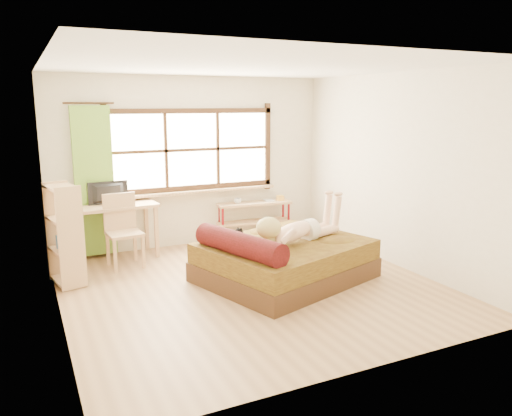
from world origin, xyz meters
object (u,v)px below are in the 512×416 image
kitten (231,237)px  desk (111,212)px  bed (282,260)px  bookshelf (65,234)px  chair (122,226)px  pipe_shelf (255,212)px  woman (298,219)px

kitten → desk: desk is taller
bed → bookshelf: bookshelf is taller
bed → bookshelf: size_ratio=1.88×
chair → pipe_shelf: bearing=7.2°
kitten → desk: 2.13m
chair → bookshelf: (-0.80, -0.47, 0.08)m
kitten → desk: size_ratio=0.22×
desk → pipe_shelf: 2.41m
pipe_shelf → bookshelf: (-3.11, -0.95, 0.19)m
pipe_shelf → bookshelf: bookshelf is taller
bed → woman: 0.57m
kitten → desk: (-1.17, 1.77, 0.08)m
bed → woman: bearing=-27.5°
woman → bed: bearing=152.5°
desk → bookshelf: (-0.71, -0.83, -0.06)m
woman → bookshelf: bearing=140.9°
bed → kitten: size_ratio=7.96×
pipe_shelf → bookshelf: 3.25m
desk → pipe_shelf: desk is taller
chair → pipe_shelf: (2.30, 0.47, -0.10)m
kitten → desk: bearing=106.1°
bed → chair: chair is taller
pipe_shelf → bed: bearing=-98.8°
kitten → bookshelf: size_ratio=0.24×
bed → pipe_shelf: 2.09m
kitten → pipe_shelf: kitten is taller
bed → chair: size_ratio=2.36×
woman → desk: (-2.04, 1.92, -0.10)m
bed → pipe_shelf: bed is taller
woman → chair: bearing=123.8°
bed → bookshelf: bearing=140.0°
chair → bookshelf: 0.94m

